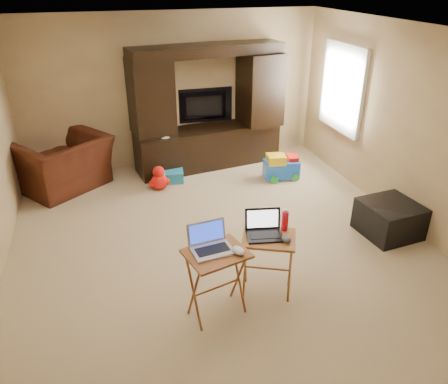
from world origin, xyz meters
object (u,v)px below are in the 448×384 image
object	(u,v)px
entertainment_center	(208,108)
push_toy	(281,166)
recliner	(63,164)
ottoman	(389,219)
laptop_left	(212,240)
television	(204,107)
mouse_left	(238,251)
child_rocker	(168,162)
laptop_right	(265,226)
mouse_right	(286,239)
plush_toy	(159,178)
tray_table_left	(217,284)
tray_table_right	(267,265)
water_bottle	(285,221)

from	to	relation	value
entertainment_center	push_toy	world-z (taller)	entertainment_center
recliner	ottoman	bearing A→B (deg)	110.39
ottoman	laptop_left	world-z (taller)	laptop_left
television	mouse_left	xyz separation A→B (m)	(-0.70, -3.93, -0.22)
child_rocker	laptop_right	xyz separation A→B (m)	(0.44, -3.03, 0.49)
push_toy	mouse_right	bearing A→B (deg)	-104.86
plush_toy	tray_table_left	size ratio (longest dim) A/B	0.54
plush_toy	tray_table_right	world-z (taller)	tray_table_right
push_toy	laptop_left	xyz separation A→B (m)	(-1.90, -2.70, 0.63)
tray_table_right	plush_toy	bearing A→B (deg)	129.56
plush_toy	mouse_right	size ratio (longest dim) A/B	2.80
ottoman	tray_table_left	xyz separation A→B (m)	(-2.51, -0.78, 0.15)
television	tray_table_right	xyz separation A→B (m)	(-0.30, -3.70, -0.63)
mouse_right	tray_table_left	bearing A→B (deg)	-176.74
tray_table_right	laptop_left	size ratio (longest dim) A/B	1.80
push_toy	mouse_right	xyz separation A→B (m)	(-1.16, -2.69, 0.49)
push_toy	tray_table_left	bearing A→B (deg)	-116.06
tray_table_right	mouse_right	distance (m)	0.41
entertainment_center	mouse_right	distance (m)	3.59
plush_toy	laptop_right	distance (m)	2.86
television	ottoman	xyz separation A→B (m)	(1.62, -3.08, -0.75)
recliner	tray_table_left	xyz separation A→B (m)	(1.47, -3.38, -0.05)
television	water_bottle	size ratio (longest dim) A/B	4.90
laptop_left	push_toy	bearing A→B (deg)	48.59
television	recliner	world-z (taller)	television
tray_table_left	mouse_left	size ratio (longest dim) A/B	4.92
mouse_left	mouse_right	size ratio (longest dim) A/B	1.06
laptop_left	mouse_right	bearing A→B (deg)	-5.36
entertainment_center	water_bottle	world-z (taller)	entertainment_center
recliner	mouse_left	bearing A→B (deg)	79.25
entertainment_center	water_bottle	bearing A→B (deg)	-99.44
plush_toy	tray_table_right	distance (m)	2.83
tray_table_right	laptop_right	world-z (taller)	laptop_right
plush_toy	ottoman	distance (m)	3.36
entertainment_center	mouse_left	size ratio (longest dim) A/B	16.87
tray_table_left	mouse_right	size ratio (longest dim) A/B	5.22
ottoman	tray_table_left	distance (m)	2.63
television	water_bottle	distance (m)	3.62
television	push_toy	world-z (taller)	television
push_toy	tray_table_right	size ratio (longest dim) A/B	0.84
tray_table_right	water_bottle	bearing A→B (deg)	47.52
recliner	plush_toy	bearing A→B (deg)	124.64
television	laptop_left	world-z (taller)	television
laptop_left	mouse_left	world-z (taller)	laptop_left
child_rocker	tray_table_right	world-z (taller)	tray_table_right
child_rocker	mouse_left	size ratio (longest dim) A/B	4.24
tray_table_left	ottoman	bearing A→B (deg)	3.45
tray_table_left	television	bearing A→B (deg)	63.29
television	water_bottle	world-z (taller)	television
tray_table_left	mouse_left	world-z (taller)	mouse_left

